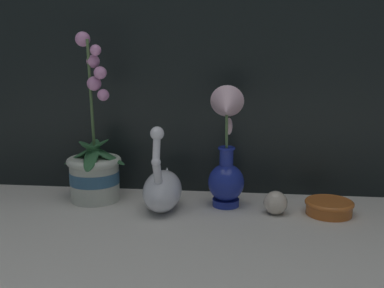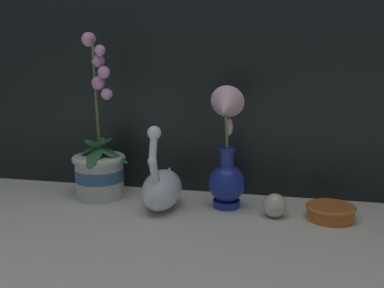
# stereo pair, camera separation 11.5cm
# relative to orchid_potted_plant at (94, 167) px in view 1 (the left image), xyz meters

# --- Properties ---
(ground_plane) EXTENTS (2.80, 2.80, 0.00)m
(ground_plane) POSITION_rel_orchid_potted_plant_xyz_m (0.31, -0.18, -0.09)
(ground_plane) COLOR beige
(orchid_potted_plant) EXTENTS (0.19, 0.21, 0.46)m
(orchid_potted_plant) POSITION_rel_orchid_potted_plant_xyz_m (0.00, 0.00, 0.00)
(orchid_potted_plant) COLOR beige
(orchid_potted_plant) RESTS_ON ground_plane
(swan_figurine) EXTENTS (0.10, 0.19, 0.23)m
(swan_figurine) POSITION_rel_orchid_potted_plant_xyz_m (0.20, -0.06, -0.04)
(swan_figurine) COLOR white
(swan_figurine) RESTS_ON ground_plane
(blue_vase) EXTENTS (0.10, 0.14, 0.32)m
(blue_vase) POSITION_rel_orchid_potted_plant_xyz_m (0.36, -0.02, 0.04)
(blue_vase) COLOR navy
(blue_vase) RESTS_ON ground_plane
(glass_sphere) EXTENTS (0.06, 0.06, 0.06)m
(glass_sphere) POSITION_rel_orchid_potted_plant_xyz_m (0.49, -0.06, -0.06)
(glass_sphere) COLOR beige
(glass_sphere) RESTS_ON ground_plane
(amber_dish) EXTENTS (0.12, 0.12, 0.04)m
(amber_dish) POSITION_rel_orchid_potted_plant_xyz_m (0.62, -0.05, -0.07)
(amber_dish) COLOR #C66628
(amber_dish) RESTS_ON ground_plane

